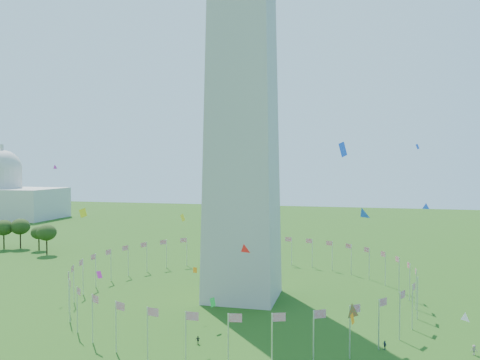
% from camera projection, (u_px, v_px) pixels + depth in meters
% --- Properties ---
extents(flag_ring, '(80.24, 80.24, 9.00)m').
position_uv_depth(flag_ring, '(243.00, 279.00, 114.14)').
color(flag_ring, silver).
rests_on(flag_ring, ground).
extents(capitol_building, '(70.00, 35.00, 46.00)m').
position_uv_depth(capitol_building, '(2.00, 180.00, 282.14)').
color(capitol_building, beige).
rests_on(capitol_building, ground).
extents(kites_aloft, '(94.46, 63.78, 32.74)m').
position_uv_depth(kites_aloft, '(260.00, 248.00, 82.26)').
color(kites_aloft, red).
rests_on(kites_aloft, ground).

